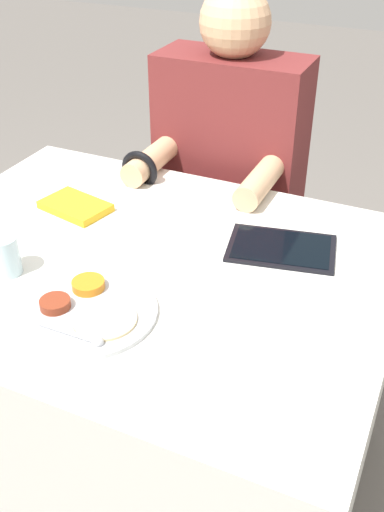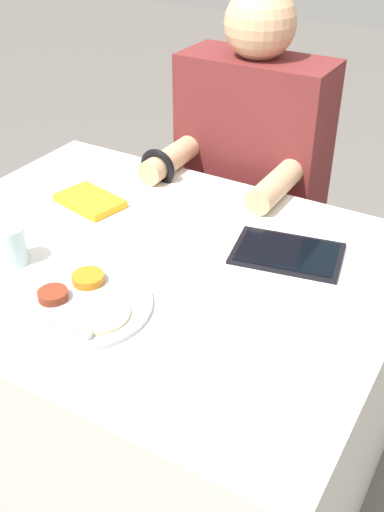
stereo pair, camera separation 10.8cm
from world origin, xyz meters
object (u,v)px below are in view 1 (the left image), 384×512
Objects in this scene: red_notebook at (75,207)px; drinking_glass at (4,255)px; person_diner at (227,209)px; tablet_device at (281,248)px; thali_tray at (87,310)px.

drinking_glass reaches higher than red_notebook.
red_notebook is 0.57m from person_diner.
drinking_glass is at bearing -146.91° from tablet_device.
thali_tray is 0.48m from tablet_device.
tablet_device is at bearing 3.94° from red_notebook.
drinking_glass reaches higher than thali_tray.
thali_tray reaches higher than tablet_device.
person_diner is at bearing 74.77° from drinking_glass.
person_diner is 14.36× the size of drinking_glass.
person_diner reaches higher than red_notebook.
thali_tray is 0.22× the size of person_diner.
red_notebook is 0.30m from drinking_glass.
red_notebook is at bearing -116.12° from person_diner.
thali_tray is 0.85m from person_diner.
drinking_glass is (-0.52, -0.34, 0.04)m from tablet_device.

